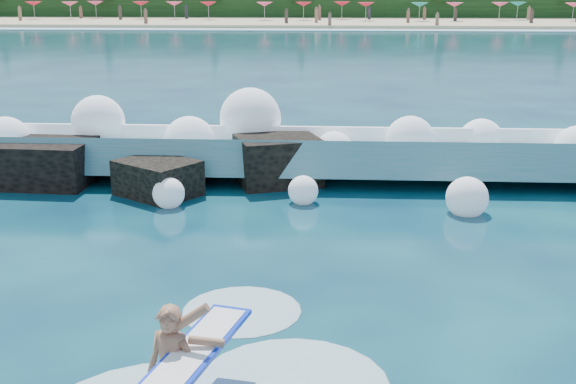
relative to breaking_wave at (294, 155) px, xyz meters
name	(u,v)px	position (x,y,z in m)	size (l,w,h in m)	color
ground	(184,300)	(-1.34, -7.65, -0.54)	(200.00, 200.00, 0.00)	#07223F
beach	(312,22)	(-1.34, 70.35, -0.34)	(140.00, 20.00, 0.40)	tan
wet_band	(309,29)	(-1.34, 59.35, -0.50)	(140.00, 5.00, 0.08)	silver
treeline	(314,0)	(-1.34, 80.35, 1.96)	(140.00, 4.00, 5.00)	black
breaking_wave	(294,155)	(0.00, 0.00, 0.00)	(17.96, 2.80, 1.55)	teal
rock_cluster	(150,169)	(-3.44, -1.16, -0.11)	(8.06, 3.30, 1.35)	black
surfer_with_board	(177,368)	(-0.79, -10.71, 0.06)	(1.14, 2.84, 1.62)	#9D6649
wave_spray	(267,138)	(-0.67, -0.11, 0.45)	(15.38, 4.77, 2.27)	white
beach_umbrellas	(314,4)	(-1.16, 72.29, 1.71)	(113.20, 6.23, 0.50)	red
beachgoers	(270,15)	(-6.11, 67.81, 0.60)	(102.67, 13.28, 1.92)	#3F332D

